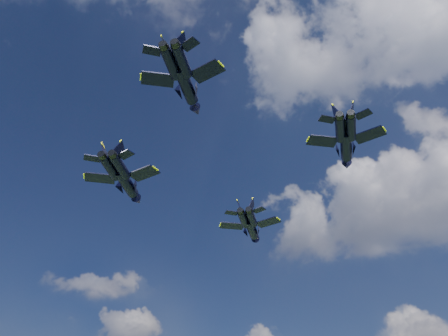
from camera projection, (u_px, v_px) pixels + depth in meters
jet_lead at (252, 229)px, 98.70m from camera, size 11.41×15.81×3.74m
jet_left at (127, 184)px, 88.36m from camera, size 12.87×17.79×4.23m
jet_right at (346, 147)px, 80.97m from camera, size 11.80×16.33×3.86m
jet_slot at (187, 87)px, 67.51m from camera, size 10.90×15.10×3.57m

